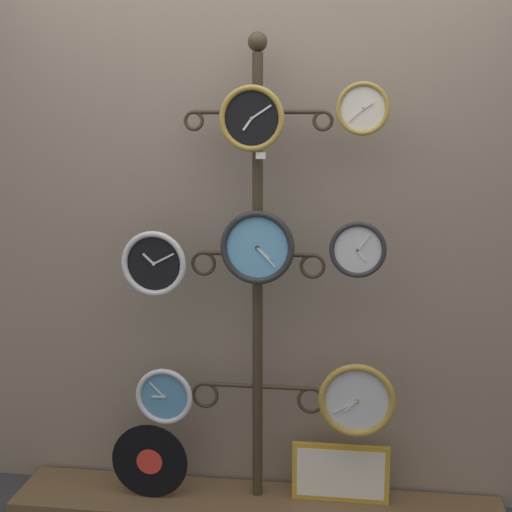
{
  "coord_description": "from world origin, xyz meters",
  "views": [
    {
      "loc": [
        0.4,
        -2.57,
        1.73
      ],
      "look_at": [
        0.0,
        0.36,
        1.18
      ],
      "focal_mm": 50.0,
      "sensor_mm": 36.0,
      "label": 1
    }
  ],
  "objects_px": {
    "clock_top_right": "(363,109)",
    "clock_middle_left": "(154,264)",
    "clock_middle_center": "(257,247)",
    "clock_middle_right": "(358,250)",
    "clock_bottom_left": "(164,396)",
    "clock_top_center": "(252,118)",
    "picture_frame": "(340,473)",
    "vinyl_record": "(150,461)",
    "clock_bottom_right": "(357,400)",
    "display_stand": "(258,344)"
  },
  "relations": [
    {
      "from": "clock_top_right",
      "to": "clock_bottom_left",
      "type": "bearing_deg",
      "value": -179.87
    },
    {
      "from": "clock_middle_center",
      "to": "clock_middle_left",
      "type": "bearing_deg",
      "value": -179.62
    },
    {
      "from": "clock_middle_left",
      "to": "clock_bottom_left",
      "type": "bearing_deg",
      "value": 34.09
    },
    {
      "from": "clock_middle_left",
      "to": "clock_middle_right",
      "type": "height_order",
      "value": "clock_middle_right"
    },
    {
      "from": "clock_top_right",
      "to": "picture_frame",
      "type": "height_order",
      "value": "clock_top_right"
    },
    {
      "from": "clock_bottom_left",
      "to": "clock_middle_center",
      "type": "bearing_deg",
      "value": -2.05
    },
    {
      "from": "display_stand",
      "to": "clock_top_right",
      "type": "distance_m",
      "value": 1.1
    },
    {
      "from": "display_stand",
      "to": "clock_middle_left",
      "type": "bearing_deg",
      "value": -167.09
    },
    {
      "from": "clock_middle_center",
      "to": "clock_middle_right",
      "type": "bearing_deg",
      "value": -0.09
    },
    {
      "from": "clock_bottom_left",
      "to": "clock_top_right",
      "type": "bearing_deg",
      "value": 0.13
    },
    {
      "from": "display_stand",
      "to": "clock_top_right",
      "type": "bearing_deg",
      "value": -10.41
    },
    {
      "from": "picture_frame",
      "to": "clock_top_right",
      "type": "bearing_deg",
      "value": -50.01
    },
    {
      "from": "clock_middle_left",
      "to": "clock_bottom_left",
      "type": "xyz_separation_m",
      "value": [
        0.03,
        0.02,
        -0.6
      ]
    },
    {
      "from": "clock_top_right",
      "to": "clock_middle_left",
      "type": "height_order",
      "value": "clock_top_right"
    },
    {
      "from": "clock_top_center",
      "to": "clock_middle_right",
      "type": "xyz_separation_m",
      "value": [
        0.43,
        0.01,
        -0.53
      ]
    },
    {
      "from": "display_stand",
      "to": "clock_bottom_right",
      "type": "bearing_deg",
      "value": -14.52
    },
    {
      "from": "clock_top_center",
      "to": "picture_frame",
      "type": "bearing_deg",
      "value": 14.16
    },
    {
      "from": "clock_top_center",
      "to": "picture_frame",
      "type": "distance_m",
      "value": 1.61
    },
    {
      "from": "clock_top_right",
      "to": "clock_middle_center",
      "type": "relative_size",
      "value": 0.68
    },
    {
      "from": "clock_bottom_left",
      "to": "clock_top_center",
      "type": "bearing_deg",
      "value": -4.29
    },
    {
      "from": "vinyl_record",
      "to": "picture_frame",
      "type": "relative_size",
      "value": 0.81
    },
    {
      "from": "clock_middle_left",
      "to": "clock_middle_right",
      "type": "bearing_deg",
      "value": 0.15
    },
    {
      "from": "clock_middle_left",
      "to": "picture_frame",
      "type": "xyz_separation_m",
      "value": [
        0.81,
        0.09,
        -0.95
      ]
    },
    {
      "from": "clock_bottom_left",
      "to": "clock_bottom_right",
      "type": "height_order",
      "value": "clock_bottom_right"
    },
    {
      "from": "clock_bottom_left",
      "to": "picture_frame",
      "type": "distance_m",
      "value": 0.86
    },
    {
      "from": "picture_frame",
      "to": "clock_top_center",
      "type": "bearing_deg",
      "value": -165.84
    },
    {
      "from": "clock_top_center",
      "to": "clock_middle_left",
      "type": "bearing_deg",
      "value": 178.39
    },
    {
      "from": "clock_bottom_right",
      "to": "picture_frame",
      "type": "relative_size",
      "value": 0.75
    },
    {
      "from": "clock_bottom_right",
      "to": "picture_frame",
      "type": "distance_m",
      "value": 0.4
    },
    {
      "from": "clock_middle_left",
      "to": "picture_frame",
      "type": "bearing_deg",
      "value": 6.02
    },
    {
      "from": "clock_top_center",
      "to": "clock_middle_left",
      "type": "relative_size",
      "value": 0.94
    },
    {
      "from": "clock_middle_center",
      "to": "clock_bottom_left",
      "type": "relative_size",
      "value": 1.21
    },
    {
      "from": "clock_middle_right",
      "to": "picture_frame",
      "type": "xyz_separation_m",
      "value": [
        -0.05,
        0.08,
        -1.03
      ]
    },
    {
      "from": "clock_top_right",
      "to": "clock_bottom_left",
      "type": "relative_size",
      "value": 0.82
    },
    {
      "from": "clock_bottom_left",
      "to": "clock_bottom_right",
      "type": "relative_size",
      "value": 0.79
    },
    {
      "from": "clock_middle_left",
      "to": "clock_bottom_right",
      "type": "relative_size",
      "value": 0.87
    },
    {
      "from": "clock_top_right",
      "to": "clock_top_center",
      "type": "bearing_deg",
      "value": -175.88
    },
    {
      "from": "picture_frame",
      "to": "clock_middle_center",
      "type": "bearing_deg",
      "value": -167.26
    },
    {
      "from": "clock_top_center",
      "to": "clock_bottom_left",
      "type": "distance_m",
      "value": 1.27
    },
    {
      "from": "vinyl_record",
      "to": "clock_bottom_right",
      "type": "bearing_deg",
      "value": -1.11
    },
    {
      "from": "vinyl_record",
      "to": "clock_top_right",
      "type": "bearing_deg",
      "value": 1.05
    },
    {
      "from": "display_stand",
      "to": "clock_top_center",
      "type": "relative_size",
      "value": 7.91
    },
    {
      "from": "clock_bottom_left",
      "to": "vinyl_record",
      "type": "height_order",
      "value": "clock_bottom_left"
    },
    {
      "from": "display_stand",
      "to": "clock_bottom_left",
      "type": "xyz_separation_m",
      "value": [
        -0.41,
        -0.08,
        -0.23
      ]
    },
    {
      "from": "clock_top_center",
      "to": "vinyl_record",
      "type": "xyz_separation_m",
      "value": [
        -0.47,
        0.02,
        -1.52
      ]
    },
    {
      "from": "clock_top_center",
      "to": "vinyl_record",
      "type": "relative_size",
      "value": 0.76
    },
    {
      "from": "display_stand",
      "to": "picture_frame",
      "type": "xyz_separation_m",
      "value": [
        0.38,
        -0.01,
        -0.58
      ]
    },
    {
      "from": "clock_bottom_right",
      "to": "clock_middle_left",
      "type": "bearing_deg",
      "value": 179.04
    },
    {
      "from": "clock_middle_left",
      "to": "clock_top_right",
      "type": "bearing_deg",
      "value": 1.31
    },
    {
      "from": "picture_frame",
      "to": "clock_middle_right",
      "type": "bearing_deg",
      "value": -59.06
    }
  ]
}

